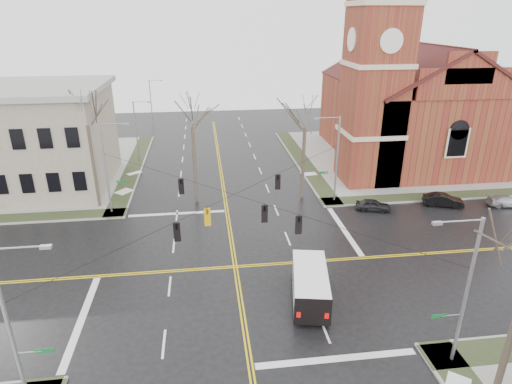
{
  "coord_description": "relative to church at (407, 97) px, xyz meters",
  "views": [
    {
      "loc": [
        -2.03,
        -28.88,
        18.39
      ],
      "look_at": [
        2.41,
        6.0,
        3.8
      ],
      "focal_mm": 30.0,
      "sensor_mm": 36.0,
      "label": 1
    }
  ],
  "objects": [
    {
      "name": "road_markings",
      "position": [
        -24.76,
        -24.78,
        -8.43
      ],
      "size": [
        100.0,
        100.0,
        0.01
      ],
      "color": "gold",
      "rests_on": "ground"
    },
    {
      "name": "civic_building_a",
      "position": [
        -46.76,
        -4.78,
        -2.93
      ],
      "size": [
        18.0,
        14.0,
        11.0
      ],
      "primitive_type": "cube",
      "color": "gray",
      "rests_on": "ground"
    },
    {
      "name": "parked_car_c",
      "position": [
        4.13,
        -16.7,
        -7.87
      ],
      "size": [
        4.0,
        1.9,
        1.13
      ],
      "primitive_type": "imported",
      "rotation": [
        0.0,
        0.0,
        1.48
      ],
      "color": "gray",
      "rests_on": "ground"
    },
    {
      "name": "signal_pole_sw",
      "position": [
        -36.09,
        -36.28,
        -3.48
      ],
      "size": [
        2.75,
        0.22,
        9.0
      ],
      "color": "gray",
      "rests_on": "ground"
    },
    {
      "name": "signal_pole_ne",
      "position": [
        -13.44,
        -13.28,
        -3.48
      ],
      "size": [
        2.75,
        0.22,
        9.0
      ],
      "color": "gray",
      "rests_on": "ground"
    },
    {
      "name": "cargo_van",
      "position": [
        -19.96,
        -29.48,
        -7.08
      ],
      "size": [
        3.42,
        6.35,
        2.29
      ],
      "rotation": [
        0.0,
        0.0,
        -0.19
      ],
      "color": "white",
      "rests_on": "ground"
    },
    {
      "name": "parked_car_b",
      "position": [
        -2.41,
        -15.89,
        -7.78
      ],
      "size": [
        4.22,
        2.64,
        1.31
      ],
      "primitive_type": "imported",
      "rotation": [
        0.0,
        0.0,
        1.23
      ],
      "color": "black",
      "rests_on": "ground"
    },
    {
      "name": "parked_car_a",
      "position": [
        -10.03,
        -16.0,
        -7.85
      ],
      "size": [
        3.67,
        2.28,
        1.17
      ],
      "primitive_type": "imported",
      "rotation": [
        0.0,
        0.0,
        1.29
      ],
      "color": "black",
      "rests_on": "ground"
    },
    {
      "name": "signal_pole_nw",
      "position": [
        -36.09,
        -13.28,
        -3.48
      ],
      "size": [
        2.75,
        0.22,
        9.0
      ],
      "color": "gray",
      "rests_on": "ground"
    },
    {
      "name": "tree_nw_far",
      "position": [
        -37.78,
        -11.64,
        0.76
      ],
      "size": [
        4.0,
        4.0,
        12.72
      ],
      "color": "#3A3124",
      "rests_on": "ground"
    },
    {
      "name": "tree_ne",
      "position": [
        -16.43,
        -11.81,
        -0.19
      ],
      "size": [
        4.0,
        4.0,
        11.39
      ],
      "color": "#3A3124",
      "rests_on": "ground"
    },
    {
      "name": "sidewalks",
      "position": [
        -24.76,
        -24.78,
        -8.36
      ],
      "size": [
        80.0,
        80.0,
        0.17
      ],
      "color": "gray",
      "rests_on": "ground"
    },
    {
      "name": "ground",
      "position": [
        -24.76,
        -24.78,
        -8.43
      ],
      "size": [
        120.0,
        120.0,
        0.0
      ],
      "primitive_type": "plane",
      "color": "black",
      "rests_on": "ground"
    },
    {
      "name": "church",
      "position": [
        0.0,
        0.0,
        0.0
      ],
      "size": [
        24.28,
        27.48,
        27.5
      ],
      "color": "maroon",
      "rests_on": "ground"
    },
    {
      "name": "span_wires",
      "position": [
        -24.76,
        -24.78,
        -2.23
      ],
      "size": [
        23.02,
        23.02,
        0.03
      ],
      "color": "black",
      "rests_on": "ground"
    },
    {
      "name": "signal_pole_se",
      "position": [
        -13.44,
        -36.28,
        -3.48
      ],
      "size": [
        2.75,
        0.22,
        9.0
      ],
      "color": "gray",
      "rests_on": "ground"
    },
    {
      "name": "streetlight_north_b",
      "position": [
        -35.42,
        23.22,
        -3.97
      ],
      "size": [
        2.3,
        0.2,
        8.0
      ],
      "color": "gray",
      "rests_on": "ground"
    },
    {
      "name": "traffic_signals",
      "position": [
        -24.76,
        -25.45,
        -2.98
      ],
      "size": [
        8.21,
        8.26,
        1.3
      ],
      "color": "black",
      "rests_on": "ground"
    },
    {
      "name": "tree_nw_near",
      "position": [
        -27.8,
        -11.52,
        0.21
      ],
      "size": [
        4.0,
        4.0,
        11.95
      ],
      "color": "#3A3124",
      "rests_on": "ground"
    },
    {
      "name": "streetlight_north_a",
      "position": [
        -35.42,
        3.22,
        -3.97
      ],
      "size": [
        2.3,
        0.2,
        8.0
      ],
      "color": "gray",
      "rests_on": "ground"
    }
  ]
}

